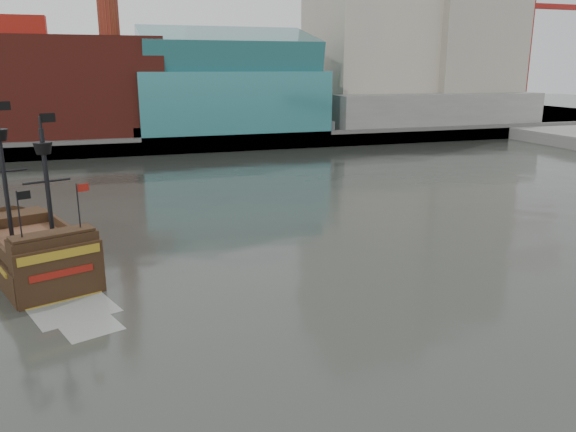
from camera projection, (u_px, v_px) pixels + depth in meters
name	position (u px, v px, depth m)	size (l,w,h in m)	color
ground	(345.00, 338.00, 27.22)	(400.00, 400.00, 0.00)	#272A25
promenade_far	(157.00, 128.00, 111.34)	(220.00, 60.00, 2.00)	slate
seawall	(176.00, 145.00, 84.20)	(220.00, 1.00, 2.60)	#4C4C49
crane_a	(526.00, 36.00, 121.35)	(22.50, 4.00, 32.25)	slate
crane_b	(528.00, 54.00, 134.35)	(19.10, 4.00, 26.25)	slate
pirate_ship	(34.00, 257.00, 35.72)	(9.48, 15.97, 11.47)	black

